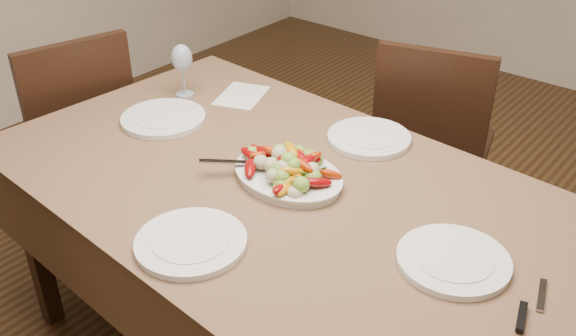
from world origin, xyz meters
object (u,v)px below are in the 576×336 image
(plate_right, at_px, (453,261))
(plate_near, at_px, (191,243))
(chair_far, at_px, (434,146))
(chair_left, at_px, (72,139))
(serving_platter, at_px, (288,177))
(plate_far, at_px, (369,138))
(wine_glass, at_px, (183,69))
(dining_table, at_px, (288,288))
(plate_left, at_px, (163,119))

(plate_right, bearing_deg, plate_near, -146.91)
(chair_far, xyz_separation_m, chair_left, (-1.18, -0.90, 0.00))
(serving_platter, bearing_deg, plate_far, 82.11)
(chair_far, distance_m, wine_glass, 1.05)
(plate_right, height_order, plate_near, same)
(plate_right, bearing_deg, chair_left, 177.93)
(chair_far, height_order, chair_left, same)
(dining_table, height_order, plate_far, plate_far)
(chair_left, distance_m, plate_near, 1.28)
(chair_left, bearing_deg, plate_far, 117.89)
(chair_left, bearing_deg, plate_right, 101.02)
(serving_platter, relative_size, plate_right, 1.23)
(chair_left, distance_m, wine_glass, 0.67)
(plate_left, bearing_deg, chair_left, 179.86)
(dining_table, bearing_deg, serving_platter, 129.69)
(chair_left, xyz_separation_m, plate_far, (1.22, 0.32, 0.29))
(plate_near, bearing_deg, plate_left, 144.27)
(plate_far, bearing_deg, wine_glass, -169.19)
(serving_platter, xyz_separation_m, plate_near, (0.00, -0.38, -0.00))
(wine_glass, bearing_deg, plate_far, 10.81)
(dining_table, xyz_separation_m, wine_glass, (-0.68, 0.24, 0.48))
(chair_left, distance_m, plate_right, 1.74)
(dining_table, relative_size, serving_platter, 5.51)
(serving_platter, distance_m, wine_glass, 0.70)
(chair_far, distance_m, plate_left, 1.11)
(chair_left, bearing_deg, wine_glass, 123.17)
(chair_left, bearing_deg, serving_platter, 101.79)
(dining_table, height_order, wine_glass, wine_glass)
(chair_far, height_order, plate_left, chair_far)
(plate_near, bearing_deg, wine_glass, 138.10)
(serving_platter, xyz_separation_m, plate_left, (-0.56, 0.03, -0.00))
(plate_left, bearing_deg, plate_near, -35.73)
(plate_far, relative_size, wine_glass, 1.30)
(chair_left, height_order, wine_glass, wine_glass)
(plate_right, relative_size, plate_far, 1.02)
(dining_table, relative_size, plate_far, 6.92)
(chair_far, distance_m, plate_near, 1.34)
(plate_far, xyz_separation_m, plate_near, (-0.04, -0.73, 0.00))
(serving_platter, relative_size, plate_far, 1.26)
(plate_left, bearing_deg, wine_glass, 117.34)
(chair_left, relative_size, plate_right, 3.51)
(plate_right, height_order, plate_far, same)
(chair_left, distance_m, plate_far, 1.30)
(serving_platter, height_order, plate_right, serving_platter)
(chair_left, xyz_separation_m, plate_left, (0.61, -0.00, 0.29))
(dining_table, relative_size, wine_glass, 8.98)
(serving_platter, relative_size, plate_near, 1.20)
(chair_far, relative_size, wine_glass, 4.64)
(dining_table, bearing_deg, wine_glass, 160.79)
(serving_platter, height_order, wine_glass, wine_glass)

